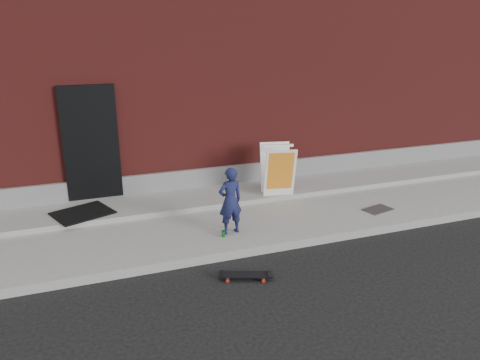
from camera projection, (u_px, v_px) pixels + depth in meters
name	position (u px, v px, depth m)	size (l,w,h in m)	color
ground	(273.00, 253.00, 7.74)	(80.00, 80.00, 0.00)	black
sidewalk	(242.00, 216.00, 9.05)	(20.00, 3.00, 0.15)	gray
apron	(227.00, 195.00, 9.82)	(20.00, 1.20, 0.10)	gray
building	(175.00, 66.00, 13.20)	(20.00, 8.10, 5.00)	maroon
child	(230.00, 201.00, 7.95)	(0.43, 0.28, 1.18)	#181C44
skateboard	(246.00, 275.00, 6.91)	(0.78, 0.45, 0.09)	#B42612
pizza_sign	(278.00, 170.00, 9.57)	(0.76, 0.85, 1.04)	white
soda_can	(223.00, 234.00, 7.96)	(0.06, 0.06, 0.11)	#1A862E
doormat	(83.00, 213.00, 8.69)	(0.99, 0.80, 0.03)	black
utility_plate	(378.00, 209.00, 9.13)	(0.56, 0.36, 0.02)	#54555A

